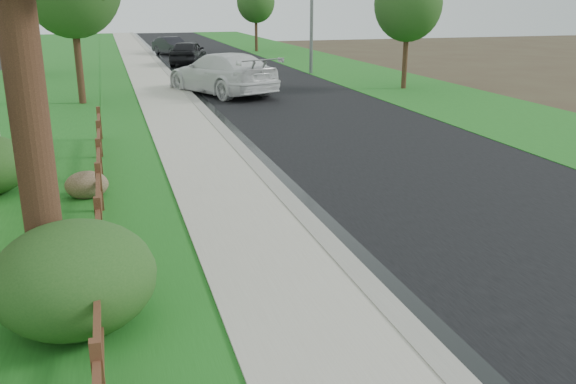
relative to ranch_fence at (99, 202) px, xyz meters
name	(u,v)px	position (x,y,z in m)	size (l,w,h in m)	color
road	(229,68)	(8.20, 28.60, -0.61)	(8.00, 90.00, 0.02)	black
curb	(165,69)	(4.00, 28.60, -0.56)	(0.40, 90.00, 0.12)	gray
wet_gutter	(171,69)	(4.35, 28.60, -0.60)	(0.50, 90.00, 0.00)	black
sidewalk	(144,70)	(2.70, 28.60, -0.57)	(2.20, 90.00, 0.10)	#AAA294
grass_strip	(113,71)	(0.80, 28.60, -0.59)	(1.60, 90.00, 0.06)	#1D5D1A
lawn_near	(24,74)	(-4.40, 28.60, -0.60)	(9.00, 90.00, 0.04)	#1D5D1A
verge_far	(327,64)	(15.10, 28.60, -0.60)	(6.00, 90.00, 0.04)	#1D5D1A
ranch_fence	(99,202)	(0.00, 0.00, 0.00)	(0.12, 16.92, 1.10)	#442416
white_suv	(222,73)	(5.60, 17.21, 0.37)	(2.71, 6.67, 1.94)	white
dark_car_mid	(188,52)	(5.86, 31.14, 0.24)	(1.97, 4.89, 1.67)	black
dark_car_far	(172,46)	(5.60, 39.05, 0.11)	(1.50, 4.29, 1.41)	black
boulder	(87,185)	(-0.30, 2.30, -0.30)	(0.96, 0.72, 0.64)	brown
shrub_b	(75,278)	(-0.30, -3.70, 0.15)	(2.18, 2.18, 1.53)	#214C1B
tree_near_right	(408,4)	(14.71, 16.33, 3.50)	(3.30, 3.30, 5.95)	#3A2317
tree_far_right	(256,2)	(12.96, 40.60, 3.50)	(3.19, 3.19, 5.88)	#3A2317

